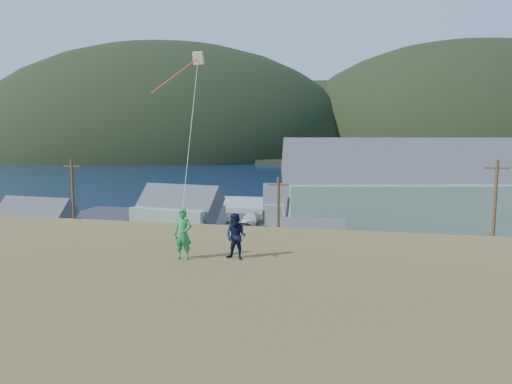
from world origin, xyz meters
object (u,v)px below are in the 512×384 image
shed_white (306,245)px  kite_flyer_navy (236,236)px  kite_flyer_green (183,234)px  lodge (465,195)px  shed_palegreen_near (178,213)px  wharf (278,206)px  shed_palegreen_far (302,207)px  shed_teal (32,226)px

shed_white → kite_flyer_navy: 24.95m
shed_white → kite_flyer_green: (-1.74, -24.63, 6.01)m
lodge → shed_white: 21.28m
shed_palegreen_near → kite_flyer_green: size_ratio=6.12×
wharf → kite_flyer_navy: (8.47, -58.57, 7.56)m
kite_flyer_green → kite_flyer_navy: (1.80, 0.40, -0.08)m
shed_palegreen_near → shed_palegreen_far: size_ratio=0.98×
shed_teal → kite_flyer_navy: (28.69, -25.46, 5.59)m
shed_white → shed_palegreen_far: 19.56m
wharf → shed_white: shed_white is taller
kite_flyer_green → shed_teal: bearing=134.8°
shed_teal → shed_palegreen_far: shed_palegreen_far is taller
shed_teal → shed_palegreen_far: bearing=39.6°
wharf → shed_palegreen_near: bearing=-108.8°
kite_flyer_navy → shed_palegreen_near: bearing=126.7°
lodge → shed_white: bearing=-151.8°
shed_teal → wharf: bearing=63.2°
shed_teal → shed_white: 28.66m
shed_white → kite_flyer_navy: (0.06, -24.23, 5.93)m
kite_flyer_green → wharf: bearing=95.1°
lodge → wharf: bearing=126.7°
wharf → kite_flyer_navy: size_ratio=16.09×
shed_teal → kite_flyer_green: kite_flyer_green is taller
lodge → shed_white: size_ratio=5.76×
shed_palegreen_near → shed_white: (16.37, -10.88, -0.64)m
shed_palegreen_far → kite_flyer_green: (0.97, -43.99, 5.48)m
shed_white → shed_palegreen_far: bearing=92.5°
wharf → shed_palegreen_near: size_ratio=2.40×
shed_palegreen_near → kite_flyer_navy: 39.13m
shed_white → kite_flyer_green: kite_flyer_green is taller
wharf → kite_flyer_green: size_ratio=14.72×
shed_palegreen_far → lodge: bearing=-27.3°
shed_teal → shed_white: shed_teal is taller
shed_palegreen_near → shed_white: size_ratio=1.52×
kite_flyer_navy → kite_flyer_green: bearing=-155.8°
wharf → lodge: (24.22, -20.47, 4.89)m
wharf → shed_palegreen_far: shed_palegreen_far is taller
kite_flyer_green → kite_flyer_navy: kite_flyer_green is taller
shed_palegreen_near → kite_flyer_navy: (16.43, -35.11, 5.29)m
lodge → shed_white: lodge is taller
kite_flyer_green → lodge: bearing=64.1°
shed_palegreen_near → shed_white: 19.66m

